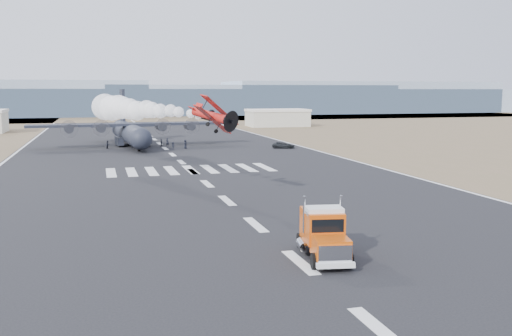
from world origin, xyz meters
name	(u,v)px	position (x,y,z in m)	size (l,w,h in m)	color
ground	(300,262)	(0.00, 0.00, 0.00)	(500.00, 500.00, 0.00)	black
scrub_far	(129,117)	(0.00, 230.00, 0.00)	(500.00, 80.00, 0.00)	brown
runway_markings	(181,162)	(0.00, 60.00, 0.01)	(60.00, 260.00, 0.01)	silver
ridge_seg_d	(125,102)	(0.00, 260.00, 6.50)	(150.00, 50.00, 13.00)	#889AAD
ridge_seg_e	(249,99)	(65.00, 260.00, 7.50)	(150.00, 50.00, 15.00)	#889AAD
ridge_seg_f	(360,97)	(130.00, 260.00, 8.50)	(150.00, 50.00, 17.00)	#889AAD
ridge_seg_g	(459,100)	(195.00, 260.00, 6.50)	(150.00, 50.00, 13.00)	#889AAD
hangar_right	(277,118)	(46.00, 150.00, 3.01)	(20.50, 12.50, 5.90)	#B4B1A0
semi_truck	(323,233)	(2.06, 0.71, 1.87)	(3.93, 8.66, 3.81)	black
aerobatic_biplane	(213,115)	(-1.38, 24.59, 9.51)	(5.74, 6.20, 4.79)	red
smoke_trail	(120,107)	(-10.34, 50.32, 9.74)	(12.56, 31.50, 4.16)	white
transport_aircraft	(130,131)	(-6.83, 92.41, 3.24)	(43.55, 35.81, 12.57)	black
support_vehicle	(283,145)	(24.46, 78.02, 0.67)	(2.23, 4.84, 1.35)	black
crew_a	(132,145)	(-6.79, 84.88, 0.87)	(0.64, 0.52, 1.75)	black
crew_b	(136,144)	(-5.96, 87.64, 0.86)	(0.84, 0.52, 1.73)	black
crew_c	(173,146)	(1.35, 81.62, 0.78)	(1.01, 0.47, 1.57)	black
crew_d	(161,143)	(-0.39, 88.13, 0.85)	(1.00, 0.51, 1.71)	black
crew_e	(185,144)	(4.09, 82.73, 0.94)	(0.92, 0.57, 1.89)	black
crew_f	(149,144)	(-3.24, 86.52, 0.86)	(1.60, 0.52, 1.72)	black
crew_g	(167,142)	(0.94, 88.26, 0.90)	(0.65, 0.54, 1.79)	black
crew_h	(108,145)	(-11.76, 86.43, 0.89)	(0.86, 0.53, 1.78)	black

